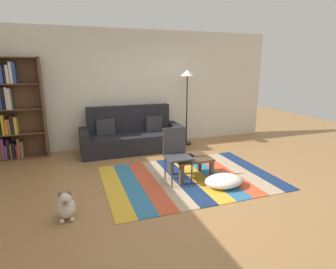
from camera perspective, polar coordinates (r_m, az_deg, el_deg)
The scene contains 11 objects.
ground_plane at distance 4.66m, azimuth 2.08°, elevation -9.85°, with size 14.00×14.00×0.00m, color #9E7042.
back_wall at distance 6.72m, azimuth -5.99°, elevation 9.37°, with size 6.80×0.10×2.70m, color silver.
rug at distance 4.84m, azimuth 4.40°, elevation -8.90°, with size 2.88×2.05×0.01m.
couch at distance 6.30m, azimuth -7.52°, elevation -0.33°, with size 2.26×0.80×1.00m.
bookshelf at distance 6.41m, azimuth -29.19°, elevation 4.44°, with size 0.90×0.28×2.06m.
coffee_table at distance 4.75m, azimuth 4.80°, elevation -5.42°, with size 0.63×0.54×0.37m.
pouf at distance 4.54m, azimuth 11.44°, elevation -9.37°, with size 0.63×0.45×0.20m, color white.
dog at distance 3.82m, azimuth -20.28°, elevation -13.79°, with size 0.22×0.35×0.40m.
standing_lamp at distance 6.62m, azimuth 3.99°, elevation 10.64°, with size 0.32×0.32×1.80m.
tv_remote at distance 4.80m, azimuth 4.77°, elevation -4.21°, with size 0.04×0.15×0.02m, color black.
folding_chair at distance 4.55m, azimuth 1.74°, elevation -3.27°, with size 0.40×0.40×0.90m.
Camera 1 is at (-1.59, -3.95, 1.89)m, focal length 29.50 mm.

